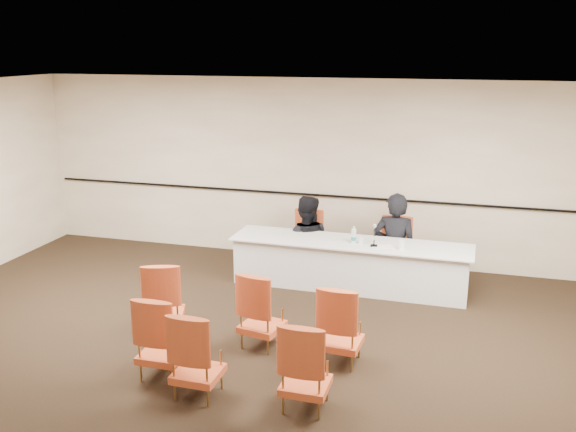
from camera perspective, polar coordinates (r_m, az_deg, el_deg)
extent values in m
plane|color=black|center=(7.41, -4.21, -13.33)|extent=(10.00, 10.00, 0.00)
plane|color=white|center=(6.54, -4.72, 10.45)|extent=(10.00, 10.00, 0.00)
cube|color=beige|center=(10.56, 3.14, 4.02)|extent=(10.00, 0.04, 3.00)
cube|color=black|center=(10.60, 3.06, 1.86)|extent=(9.80, 0.04, 0.03)
imported|color=black|center=(9.96, 9.45, -3.14)|extent=(0.69, 0.47, 1.85)
imported|color=black|center=(10.24, 1.58, -2.77)|extent=(0.89, 0.73, 1.68)
cube|color=white|center=(9.28, 8.38, -2.72)|extent=(0.37, 0.33, 0.00)
cylinder|color=white|center=(9.37, 6.51, -2.17)|extent=(0.08, 0.08, 0.10)
cylinder|color=white|center=(9.19, 10.06, -2.55)|extent=(0.12, 0.12, 0.14)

